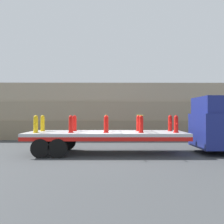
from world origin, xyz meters
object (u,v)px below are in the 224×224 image
Objects in this scene: fire_hydrant_yellow_near_0 at (36,124)px; fire_hydrant_red_near_3 at (141,124)px; fire_hydrant_red_far_3 at (138,123)px; fire_hydrant_red_far_4 at (170,123)px; fire_hydrant_red_near_2 at (106,124)px; fire_hydrant_yellow_far_0 at (43,123)px; fire_hydrant_red_near_4 at (176,124)px; flatbed_trailer at (95,136)px; fire_hydrant_red_far_2 at (106,123)px; truck_cab at (221,125)px; fire_hydrant_red_far_1 at (75,123)px; fire_hydrant_red_near_1 at (71,124)px.

fire_hydrant_red_near_3 is at bearing 0.00° from fire_hydrant_yellow_near_0.
fire_hydrant_red_far_3 is 1.00× the size of fire_hydrant_red_far_4.
fire_hydrant_red_near_2 and fire_hydrant_red_far_4 have the same top height.
fire_hydrant_yellow_far_0 and fire_hydrant_red_near_4 have the same top height.
flatbed_trailer is 1.06m from fire_hydrant_red_far_2.
flatbed_trailer is (-6.88, 0.00, -0.59)m from truck_cab.
fire_hydrant_yellow_near_0 reaches higher than flatbed_trailer.
fire_hydrant_red_far_2 is 3.80m from fire_hydrant_red_near_4.
fire_hydrant_red_near_2 is at bearing -17.29° from fire_hydrant_yellow_far_0.
fire_hydrant_red_far_4 is at bearing 17.29° from fire_hydrant_red_near_2.
fire_hydrant_red_near_4 is at bearing -7.61° from flatbed_trailer.
flatbed_trailer is 9.36× the size of fire_hydrant_red_far_2.
truck_cab reaches higher than fire_hydrant_red_far_1.
fire_hydrant_yellow_near_0 is 3.80m from fire_hydrant_red_far_2.
truck_cab is at bearing 0.00° from flatbed_trailer.
fire_hydrant_red_far_1 is 1.00× the size of fire_hydrant_red_near_2.
fire_hydrant_red_far_2 is at bearing 148.09° from fire_hydrant_red_near_3.
fire_hydrant_red_far_1 reaches higher than flatbed_trailer.
fire_hydrant_red_far_2 is 3.63m from fire_hydrant_red_far_4.
fire_hydrant_yellow_far_0 reaches higher than flatbed_trailer.
truck_cab reaches higher than fire_hydrant_red_far_3.
flatbed_trailer is 9.36× the size of fire_hydrant_yellow_far_0.
fire_hydrant_yellow_far_0 and fire_hydrant_red_far_2 have the same top height.
fire_hydrant_red_far_2 is at bearing 174.86° from truck_cab.
fire_hydrant_red_near_4 is (5.45, 0.00, 0.00)m from fire_hydrant_red_near_1.
fire_hydrant_red_near_2 is at bearing -43.24° from flatbed_trailer.
truck_cab is 2.71m from fire_hydrant_red_far_4.
truck_cab is 6.31m from fire_hydrant_red_far_2.
fire_hydrant_red_far_3 is at bearing 0.00° from fire_hydrant_red_far_1.
fire_hydrant_red_near_2 and fire_hydrant_red_near_4 have the same top height.
fire_hydrant_red_far_3 is at bearing 180.00° from fire_hydrant_red_far_4.
fire_hydrant_red_near_1 is 1.00× the size of fire_hydrant_red_near_4.
fire_hydrant_yellow_near_0 is at bearing -162.71° from fire_hydrant_red_far_2.
fire_hydrant_yellow_far_0 is at bearing 162.71° from fire_hydrant_red_near_2.
fire_hydrant_red_far_2 is 1.82m from fire_hydrant_red_far_3.
fire_hydrant_red_near_3 is at bearing -31.91° from fire_hydrant_red_far_2.
truck_cab reaches higher than fire_hydrant_red_near_2.
fire_hydrant_red_near_3 and fire_hydrant_red_far_3 have the same top height.
fire_hydrant_red_far_2 is (1.82, 1.13, 0.00)m from fire_hydrant_red_near_1.
fire_hydrant_yellow_far_0 is 5.45m from fire_hydrant_red_far_3.
fire_hydrant_yellow_near_0 is 1.13m from fire_hydrant_yellow_far_0.
fire_hydrant_yellow_far_0 is 3.63m from fire_hydrant_red_far_2.
fire_hydrant_red_near_3 is 1.13m from fire_hydrant_red_far_3.
fire_hydrant_red_near_4 is (3.63, -1.13, 0.00)m from fire_hydrant_red_far_2.
truck_cab is 3.39× the size of fire_hydrant_red_far_3.
fire_hydrant_red_near_2 is 1.00× the size of fire_hydrant_red_near_4.
truck_cab is 3.39× the size of fire_hydrant_yellow_far_0.
fire_hydrant_red_near_4 is (-2.65, -0.57, 0.08)m from truck_cab.
truck_cab is 4.50m from fire_hydrant_red_near_3.
fire_hydrant_red_near_4 is at bearing -17.29° from fire_hydrant_red_far_2.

